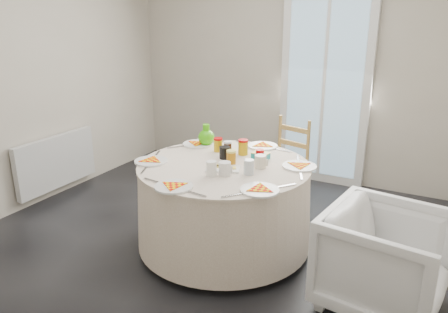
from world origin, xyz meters
The scene contains 14 objects.
floor centered at (0.00, 0.00, 0.00)m, with size 4.00×4.00×0.00m, color black.
wall_back centered at (0.00, 2.00, 1.30)m, with size 4.00×0.02×2.60m, color #BCB5A3.
wall_left centered at (-2.00, 0.00, 1.30)m, with size 0.02×4.00×2.60m, color #BCB5A3.
glass_door centered at (0.40, 1.95, 1.05)m, with size 1.00×0.08×2.10m, color silver.
radiator centered at (-1.94, 0.20, 0.38)m, with size 0.07×1.00×0.55m, color silver.
table centered at (0.14, 0.07, 0.38)m, with size 1.41×1.41×0.71m, color beige.
wooden_chair centered at (0.27, 1.08, 0.47)m, with size 0.40×0.38×0.90m, color #AB834A, non-canonical shape.
armchair centered at (1.43, -0.13, 0.39)m, with size 0.73×0.69×0.76m, color silver.
place_settings centered at (0.14, 0.07, 0.77)m, with size 1.45×1.45×0.03m, color white, non-canonical shape.
jar_cluster centered at (0.14, 0.30, 0.82)m, with size 0.50×0.25×0.15m, color #A25713, non-canonical shape.
butter_tub centered at (0.33, 0.34, 0.79)m, with size 0.14×0.10×0.06m, color teal.
green_pitcher centered at (-0.25, 0.46, 0.87)m, with size 0.15×0.15×0.19m, color #3EB90C, non-canonical shape.
cheese_platter centered at (0.18, -0.03, 0.77)m, with size 0.26×0.17×0.03m, color white, non-canonical shape.
mugs_glasses centered at (0.25, 0.08, 0.81)m, with size 0.68×0.68×0.12m, color #B0B0B0, non-canonical shape.
Camera 1 is at (1.66, -2.82, 1.89)m, focal length 35.00 mm.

